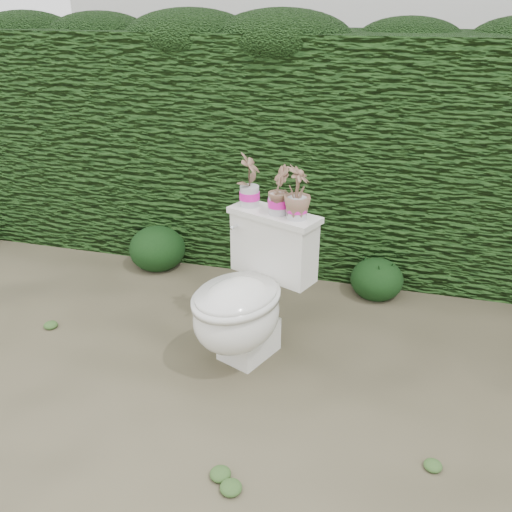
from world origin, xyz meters
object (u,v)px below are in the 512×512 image
(potted_plant_center, at_px, (278,192))
(potted_plant_right, at_px, (297,194))
(potted_plant_left, at_px, (249,181))
(toilet, at_px, (246,300))

(potted_plant_center, bearing_deg, potted_plant_right, -119.59)
(potted_plant_left, distance_m, potted_plant_center, 0.19)
(potted_plant_left, bearing_deg, toilet, -162.39)
(potted_plant_center, bearing_deg, toilet, 144.45)
(potted_plant_left, xyz_separation_m, potted_plant_center, (0.18, -0.07, -0.02))
(potted_plant_left, height_order, potted_plant_center, potted_plant_left)
(potted_plant_right, bearing_deg, potted_plant_left, 68.47)
(toilet, bearing_deg, potted_plant_right, 59.55)
(toilet, relative_size, potted_plant_right, 3.13)
(toilet, relative_size, potted_plant_center, 3.38)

